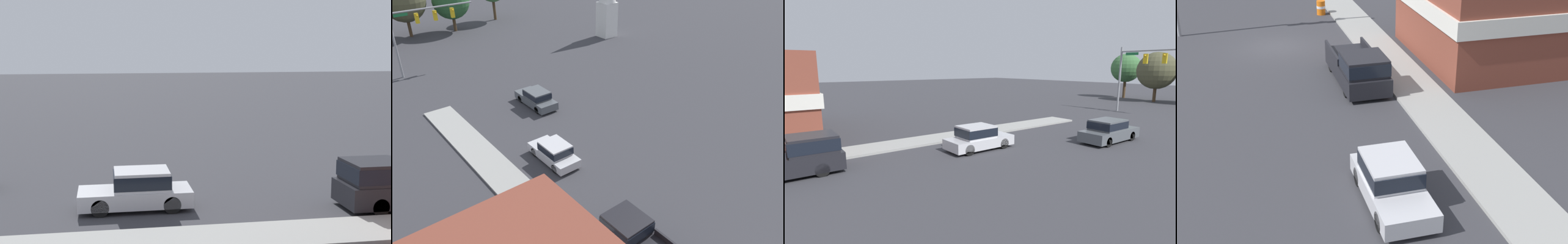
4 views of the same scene
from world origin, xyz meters
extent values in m
cylinder|color=black|center=(-2.62, 18.37, 0.33)|extent=(0.22, 0.66, 0.66)
cylinder|color=black|center=(-1.04, 18.37, 0.33)|extent=(0.22, 0.66, 0.66)
cylinder|color=black|center=(-2.62, 15.72, 0.33)|extent=(0.22, 0.66, 0.66)
cylinder|color=black|center=(-1.04, 15.72, 0.33)|extent=(0.22, 0.66, 0.66)
cube|color=silver|center=(-1.83, 17.04, 0.49)|extent=(1.80, 4.27, 0.61)
cube|color=silver|center=(-1.83, 16.79, 1.16)|extent=(1.65, 2.05, 0.74)
cube|color=black|center=(-1.83, 16.79, 1.16)|extent=(1.67, 2.13, 0.52)
cylinder|color=black|center=(-4.19, 8.23, 0.33)|extent=(0.22, 0.66, 0.66)
cylinder|color=black|center=(-2.35, 8.23, 0.33)|extent=(0.22, 0.66, 0.66)
cube|color=black|center=(-3.27, 8.03, 1.45)|extent=(1.96, 2.13, 0.84)
cube|color=black|center=(-3.27, 8.03, 1.45)|extent=(1.98, 2.21, 0.58)
camera|label=1|loc=(-22.08, 18.14, 6.23)|focal=50.00mm
camera|label=2|loc=(-14.26, -2.27, 16.12)|focal=35.00mm
camera|label=3|loc=(13.03, 6.00, 5.09)|focal=28.00mm
camera|label=4|loc=(2.75, 31.12, 10.29)|focal=50.00mm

